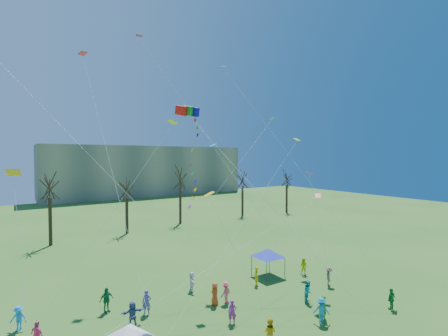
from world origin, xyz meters
TOP-DOWN VIEW (x-y plane):
  - distant_building at (22.00, 82.00)m, footprint 60.00×14.00m
  - bare_tree_row at (2.87, 36.31)m, footprint 70.11×8.53m
  - big_box_kite at (-2.08, 7.07)m, footprint 3.47×7.07m
  - canopy_tent_white at (-7.93, 4.21)m, footprint 3.57×3.57m
  - canopy_tent_blue at (8.06, 10.89)m, footprint 3.56×3.56m
  - festival_crowd at (-0.89, 6.82)m, footprint 25.35×13.34m
  - small_kites_aloft at (0.44, 11.30)m, footprint 28.91×19.33m

SIDE VIEW (x-z plane):
  - festival_crowd at x=-0.89m, z-range -0.08..1.78m
  - canopy_tent_blue at x=8.06m, z-range 0.93..3.59m
  - canopy_tent_white at x=-7.93m, z-range 0.99..3.84m
  - bare_tree_row at x=2.87m, z-range 1.72..11.69m
  - distant_building at x=22.00m, z-range 0.00..15.00m
  - big_box_kite at x=-2.08m, z-range 2.11..20.37m
  - small_kites_aloft at x=0.44m, z-range -4.10..31.22m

